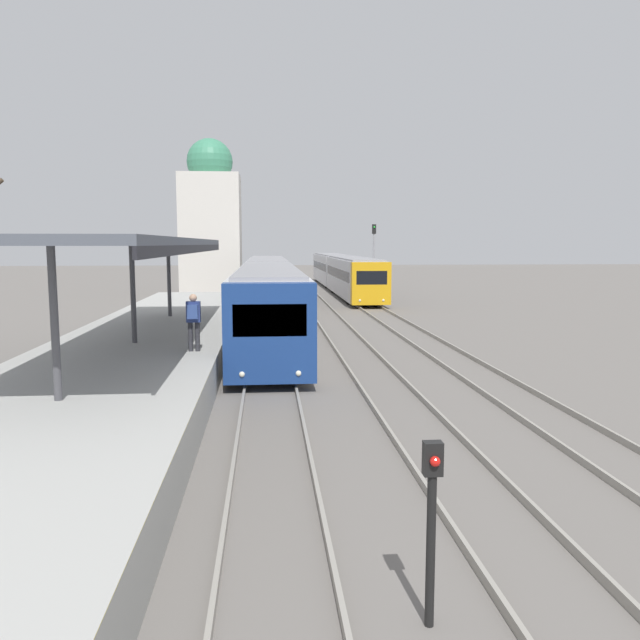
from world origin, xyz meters
name	(u,v)px	position (x,y,z in m)	size (l,w,h in m)	color
platform_canopy	(133,243)	(-4.19, 19.13, 4.14)	(4.00, 18.22, 3.26)	#4C515B
person_on_platform	(193,318)	(-2.19, 17.37, 2.00)	(0.40, 0.40, 1.66)	#2D2D33
train_near	(268,288)	(0.00, 32.77, 1.75)	(2.60, 33.23, 3.16)	navy
train_far	(341,271)	(6.50, 53.99, 1.71)	(2.52, 32.12, 3.08)	gold
signal_post_near	(432,515)	(1.64, 5.49, 1.26)	(0.20, 0.21, 2.05)	black
signal_mast_far	(374,253)	(7.91, 45.38, 3.45)	(0.28, 0.29, 5.54)	gray
distant_domed_building	(211,221)	(-4.58, 51.78, 5.94)	(4.83, 4.83, 12.60)	silver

